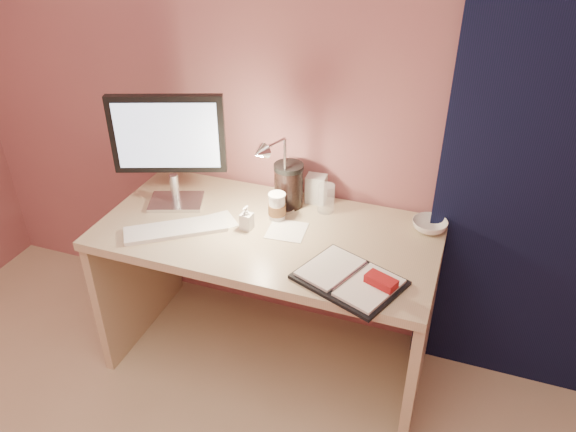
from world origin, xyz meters
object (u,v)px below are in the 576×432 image
(lotion_bottle, at_px, (247,218))
(desk_lamp, at_px, (285,174))
(desk, at_px, (275,264))
(product_box, at_px, (316,189))
(dark_jar, at_px, (289,187))
(coffee_cup, at_px, (277,207))
(monitor, at_px, (169,141))
(clear_cup, at_px, (326,198))
(keyboard, at_px, (176,229))
(bowl, at_px, (430,226))
(planner, at_px, (352,279))

(lotion_bottle, xyz_separation_m, desk_lamp, (0.13, 0.10, 0.17))
(desk, height_order, product_box, product_box)
(dark_jar, height_order, desk_lamp, desk_lamp)
(coffee_cup, xyz_separation_m, dark_jar, (0.01, 0.12, 0.03))
(monitor, xyz_separation_m, clear_cup, (0.65, 0.16, -0.24))
(monitor, xyz_separation_m, product_box, (0.58, 0.23, -0.24))
(keyboard, distance_m, clear_cup, 0.65)
(lotion_bottle, distance_m, desk_lamp, 0.24)
(bowl, bearing_deg, coffee_cup, -168.33)
(monitor, relative_size, planner, 1.17)
(desk, height_order, desk_lamp, desk_lamp)
(lotion_bottle, bearing_deg, coffee_cup, 51.50)
(keyboard, bearing_deg, lotion_bottle, -11.67)
(keyboard, bearing_deg, monitor, 83.93)
(planner, height_order, lotion_bottle, lotion_bottle)
(product_box, bearing_deg, coffee_cup, -123.04)
(desk_lamp, bearing_deg, dark_jar, 123.67)
(coffee_cup, relative_size, product_box, 0.94)
(coffee_cup, xyz_separation_m, bowl, (0.62, 0.13, -0.03))
(coffee_cup, distance_m, product_box, 0.22)
(desk_lamp, bearing_deg, product_box, 90.63)
(monitor, distance_m, dark_jar, 0.55)
(monitor, distance_m, coffee_cup, 0.53)
(coffee_cup, height_order, desk_lamp, desk_lamp)
(bowl, height_order, lotion_bottle, lotion_bottle)
(desk, distance_m, bowl, 0.69)
(dark_jar, bearing_deg, coffee_cup, -93.40)
(planner, relative_size, product_box, 3.35)
(bowl, xyz_separation_m, desk_lamp, (-0.58, -0.14, 0.21))
(monitor, xyz_separation_m, keyboard, (0.11, -0.20, -0.29))
(desk, relative_size, clear_cup, 11.08)
(desk, relative_size, coffee_cup, 11.57)
(lotion_bottle, bearing_deg, clear_cup, 42.46)
(desk, distance_m, coffee_cup, 0.28)
(monitor, xyz_separation_m, dark_jar, (0.48, 0.16, -0.21))
(desk_lamp, bearing_deg, planner, -19.49)
(monitor, relative_size, desk_lamp, 1.39)
(desk, distance_m, clear_cup, 0.37)
(dark_jar, bearing_deg, bowl, 0.34)
(planner, distance_m, coffee_cup, 0.52)
(clear_cup, bearing_deg, dark_jar, -178.03)
(clear_cup, bearing_deg, product_box, 135.86)
(dark_jar, bearing_deg, desk_lamp, -76.46)
(dark_jar, height_order, product_box, dark_jar)
(product_box, bearing_deg, clear_cup, -47.22)
(desk, height_order, keyboard, keyboard)
(lotion_bottle, bearing_deg, bowl, 18.78)
(clear_cup, bearing_deg, planner, -62.62)
(bowl, relative_size, lotion_bottle, 1.36)
(monitor, height_order, clear_cup, monitor)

